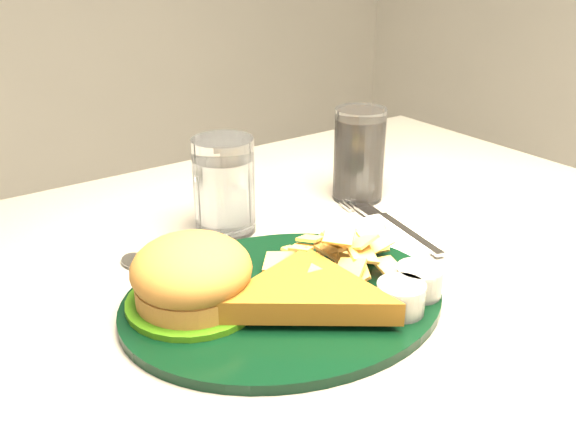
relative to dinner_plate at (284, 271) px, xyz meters
name	(u,v)px	position (x,y,z in m)	size (l,w,h in m)	color
dinner_plate	(284,271)	(0.00, 0.00, 0.00)	(0.35, 0.29, 0.08)	black
water_glass	(224,186)	(0.04, 0.19, 0.02)	(0.08, 0.08, 0.13)	silver
cola_glass	(359,154)	(0.26, 0.18, 0.03)	(0.07, 0.07, 0.13)	black
fork_napkin	(404,231)	(0.22, 0.05, -0.03)	(0.13, 0.17, 0.01)	white
spoon	(173,283)	(-0.08, 0.10, -0.03)	(0.04, 0.15, 0.01)	silver
wrapped_straw	(207,242)	(0.00, 0.17, -0.04)	(0.19, 0.07, 0.01)	white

